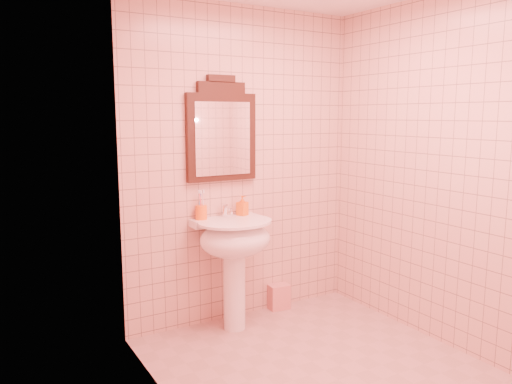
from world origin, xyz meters
TOP-DOWN VIEW (x-y plane):
  - floor at (0.00, 0.00)m, footprint 2.20×2.20m
  - back_wall at (0.00, 1.10)m, footprint 2.00×0.02m
  - pedestal_sink at (-0.20, 0.87)m, footprint 0.58×0.58m
  - faucet at (-0.20, 1.01)m, footprint 0.04×0.16m
  - mirror at (-0.20, 1.07)m, footprint 0.58×0.06m
  - toothbrush_cup at (-0.40, 1.04)m, footprint 0.09×0.09m
  - soap_dispenser at (-0.05, 1.02)m, footprint 0.10×0.10m
  - towel at (0.32, 1.04)m, footprint 0.19×0.13m

SIDE VIEW (x-z plane):
  - floor at x=0.00m, z-range 0.00..0.00m
  - towel at x=0.32m, z-range 0.00..0.21m
  - pedestal_sink at x=-0.20m, z-range 0.23..1.09m
  - toothbrush_cup at x=-0.40m, z-range 0.82..1.02m
  - faucet at x=-0.20m, z-range 0.87..0.97m
  - soap_dispenser at x=-0.05m, z-range 0.86..1.02m
  - back_wall at x=0.00m, z-range 0.00..2.50m
  - mirror at x=-0.20m, z-range 1.12..1.93m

